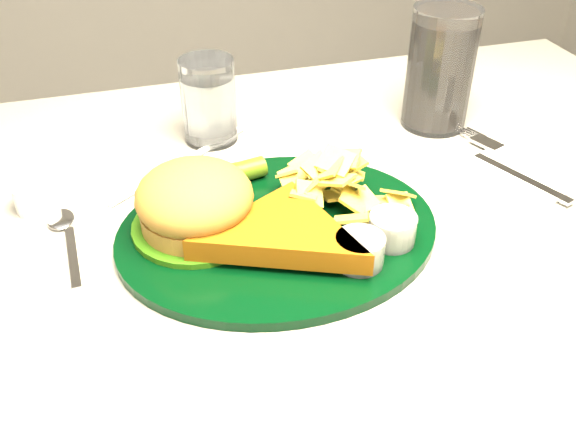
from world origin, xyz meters
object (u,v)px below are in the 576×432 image
(water_glass, at_px, (209,101))
(fork_napkin, at_px, (516,174))
(cola_glass, at_px, (440,69))
(dinner_plate, at_px, (278,204))

(water_glass, relative_size, fork_napkin, 0.63)
(water_glass, xyz_separation_m, fork_napkin, (0.32, -0.20, -0.05))
(water_glass, distance_m, cola_glass, 0.30)
(water_glass, height_order, cola_glass, cola_glass)
(water_glass, relative_size, cola_glass, 0.69)
(water_glass, xyz_separation_m, cola_glass, (0.29, -0.04, 0.02))
(cola_glass, height_order, fork_napkin, cola_glass)
(water_glass, distance_m, fork_napkin, 0.38)
(fork_napkin, bearing_deg, cola_glass, 80.25)
(dinner_plate, bearing_deg, fork_napkin, 3.62)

